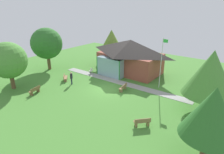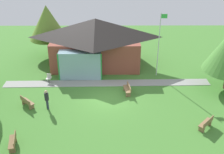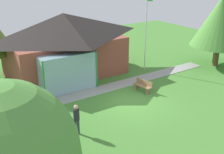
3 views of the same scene
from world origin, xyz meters
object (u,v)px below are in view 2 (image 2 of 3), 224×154
bench_mid_left (27,102)px  patio_chair_west (49,78)px  flagpole (159,42)px  tree_behind_pavilion_left (47,22)px  bench_front_left (13,142)px  pavilion (95,42)px  visitor_strolling_lawn (47,98)px  bench_rear_near_path (127,89)px  bench_lawn_far_right (206,124)px

bench_mid_left → patio_chair_west: (0.96, 4.28, 0.01)m
flagpole → tree_behind_pavilion_left: 12.89m
bench_front_left → pavilion: bearing=-32.9°
pavilion → bench_front_left: 14.44m
patio_chair_west → tree_behind_pavilion_left: 7.72m
bench_front_left → visitor_strolling_lawn: size_ratio=0.90×
flagpole → bench_rear_near_path: flagpole is taller
tree_behind_pavilion_left → bench_lawn_far_right: bearing=-45.0°
bench_rear_near_path → visitor_strolling_lawn: 7.14m
bench_lawn_far_right → bench_front_left: 13.67m
bench_front_left → bench_rear_near_path: same height
bench_mid_left → bench_rear_near_path: (8.42, 2.12, 0.00)m
bench_lawn_far_right → flagpole: bearing=58.4°
bench_mid_left → patio_chair_west: patio_chair_west is taller
flagpole → patio_chair_west: bearing=-172.1°
bench_lawn_far_right → bench_mid_left: same height
bench_front_left → tree_behind_pavilion_left: (-0.54, 16.03, 3.58)m
visitor_strolling_lawn → bench_front_left: bearing=-48.8°
bench_front_left → visitor_strolling_lawn: bearing=-29.4°
pavilion → flagpole: size_ratio=1.58×
bench_lawn_far_right → visitor_strolling_lawn: (-12.15, 2.65, 0.62)m
bench_mid_left → patio_chair_west: 4.39m
bench_lawn_far_right → visitor_strolling_lawn: size_ratio=0.80×
bench_mid_left → patio_chair_west: bearing=121.9°
patio_chair_west → visitor_strolling_lawn: 4.76m
bench_mid_left → visitor_strolling_lawn: 1.90m
bench_lawn_far_right → bench_mid_left: (-13.91, 3.02, 0.00)m
pavilion → visitor_strolling_lawn: bearing=-111.8°
patio_chair_west → bench_rear_near_path: bearing=171.4°
flagpole → bench_rear_near_path: (-3.17, -3.64, -3.11)m
visitor_strolling_lawn → patio_chair_west: bearing=157.5°
bench_front_left → bench_rear_near_path: 10.73m
bench_front_left → flagpole: bearing=-59.0°
patio_chair_west → bench_mid_left: bearing=84.9°
bench_front_left → bench_mid_left: bearing=-8.4°
patio_chair_west → tree_behind_pavilion_left: (-1.12, 6.76, 3.57)m
pavilion → bench_rear_near_path: (3.15, -6.28, -2.26)m
flagpole → bench_lawn_far_right: size_ratio=4.61×
bench_front_left → bench_rear_near_path: size_ratio=1.01×
bench_lawn_far_right → patio_chair_west: patio_chair_west is taller
visitor_strolling_lawn → bench_lawn_far_right: bearing=45.5°
bench_lawn_far_right → pavilion: bearing=80.6°
tree_behind_pavilion_left → patio_chair_west: bearing=-80.6°
tree_behind_pavilion_left → bench_mid_left: bearing=-89.2°
bench_lawn_far_right → bench_front_left: (-13.53, -1.97, 0.00)m
bench_lawn_far_right → bench_mid_left: size_ratio=1.01×
pavilion → bench_front_left: size_ratio=6.48×
bench_lawn_far_right → bench_mid_left: bearing=121.3°
bench_lawn_far_right → patio_chair_west: size_ratio=1.62×
flagpole → visitor_strolling_lawn: size_ratio=3.69×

